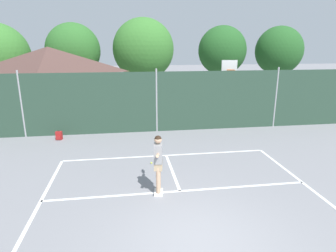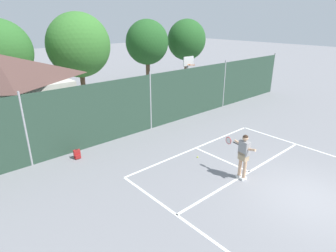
# 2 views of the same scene
# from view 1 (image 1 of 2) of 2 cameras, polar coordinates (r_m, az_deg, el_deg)

# --- Properties ---
(ground_plane) EXTENTS (120.00, 120.00, 0.00)m
(ground_plane) POSITION_cam_1_polar(r_m,az_deg,el_deg) (7.11, 6.37, -22.15)
(ground_plane) COLOR gray
(court_markings) EXTENTS (8.30, 11.10, 0.01)m
(court_markings) POSITION_cam_1_polar(r_m,az_deg,el_deg) (7.62, 5.08, -19.21)
(court_markings) COLOR white
(court_markings) RESTS_ON ground
(chainlink_fence) EXTENTS (26.09, 0.09, 3.24)m
(chainlink_fence) POSITION_cam_1_polar(r_m,az_deg,el_deg) (14.76, -2.28, 4.74)
(chainlink_fence) COLOR #284233
(chainlink_fence) RESTS_ON ground
(basketball_hoop) EXTENTS (0.90, 0.67, 3.55)m
(basketball_hoop) POSITION_cam_1_polar(r_m,az_deg,el_deg) (16.91, 11.83, 8.45)
(basketball_hoop) COLOR #9E9EA3
(basketball_hoop) RESTS_ON ground
(clubhouse_building) EXTENTS (7.06, 4.51, 4.27)m
(clubhouse_building) POSITION_cam_1_polar(r_m,az_deg,el_deg) (19.91, -22.16, 8.40)
(clubhouse_building) COLOR beige
(clubhouse_building) RESTS_ON ground
(treeline_backdrop) EXTENTS (25.68, 4.14, 6.36)m
(treeline_backdrop) POSITION_cam_1_polar(r_m,az_deg,el_deg) (22.60, -7.36, 14.39)
(treeline_backdrop) COLOR brown
(treeline_backdrop) RESTS_ON ground
(tennis_player) EXTENTS (0.31, 1.44, 1.85)m
(tennis_player) POSITION_cam_1_polar(r_m,az_deg,el_deg) (8.52, -1.96, -6.67)
(tennis_player) COLOR silver
(tennis_player) RESTS_ON ground
(tennis_ball) EXTENTS (0.07, 0.07, 0.07)m
(tennis_ball) POSITION_cam_1_polar(r_m,az_deg,el_deg) (11.07, -3.31, -7.29)
(tennis_ball) COLOR #CCE033
(tennis_ball) RESTS_ON ground
(backpack_red) EXTENTS (0.31, 0.28, 0.46)m
(backpack_red) POSITION_cam_1_polar(r_m,az_deg,el_deg) (14.67, -20.78, -1.81)
(backpack_red) COLOR maroon
(backpack_red) RESTS_ON ground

